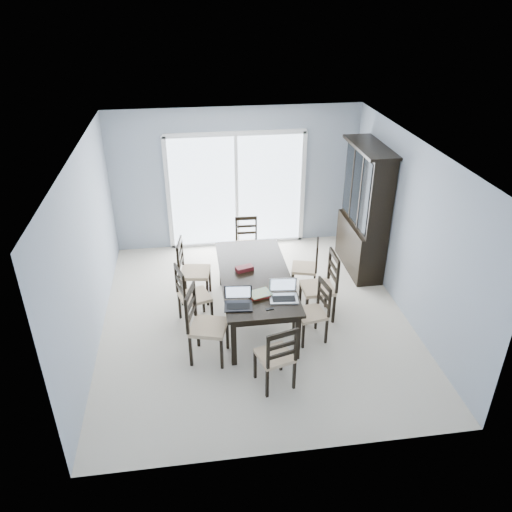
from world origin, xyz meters
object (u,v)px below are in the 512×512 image
object	(u,v)px
chair_left_near	(200,317)
chair_left_far	(188,264)
chair_end_far	(247,237)
game_box	(244,269)
chair_left_mid	(188,290)
laptop_dark	(238,303)
laptop_silver	(284,295)
china_hutch	(364,212)
chair_right_mid	(325,279)
hot_tub	(188,203)
chair_right_far	(310,261)
cell_phone	(270,309)
chair_right_near	(317,305)
dining_table	(255,279)
chair_end_near	(278,352)

from	to	relation	value
chair_left_near	chair_left_far	size ratio (longest dim) A/B	1.03
chair_end_far	game_box	size ratio (longest dim) A/B	4.07
chair_left_mid	chair_left_far	xyz separation A→B (m)	(0.02, 0.68, 0.04)
chair_left_mid	chair_left_far	size ratio (longest dim) A/B	0.94
laptop_dark	laptop_silver	size ratio (longest dim) A/B	0.98
chair_left_far	china_hutch	bearing A→B (deg)	109.52
chair_left_far	laptop_silver	world-z (taller)	chair_left_far
chair_right_mid	laptop_dark	xyz separation A→B (m)	(-1.35, -0.70, 0.17)
chair_left_mid	laptop_silver	xyz separation A→B (m)	(1.26, -0.68, 0.23)
chair_end_far	hot_tub	xyz separation A→B (m)	(-0.98, 1.88, -0.09)
chair_right_mid	chair_end_far	bearing A→B (deg)	28.17
china_hutch	chair_right_mid	bearing A→B (deg)	-126.98
china_hutch	chair_left_mid	world-z (taller)	china_hutch
laptop_dark	game_box	bearing A→B (deg)	84.18
chair_left_near	chair_left_far	distance (m)	1.46
chair_left_mid	chair_right_far	size ratio (longest dim) A/B	1.06
chair_left_far	laptop_silver	bearing A→B (deg)	50.75
game_box	cell_phone	bearing A→B (deg)	-78.78
chair_left_near	chair_end_far	size ratio (longest dim) A/B	1.17
chair_right_near	chair_right_far	xyz separation A→B (m)	(0.19, 1.20, 0.01)
chair_right_near	hot_tub	xyz separation A→B (m)	(-1.68, 4.10, -0.09)
dining_table	chair_end_near	distance (m)	1.52
laptop_dark	chair_right_mid	bearing A→B (deg)	33.23
chair_end_near	chair_end_far	bearing A→B (deg)	74.38
chair_right_near	chair_end_far	xyz separation A→B (m)	(-0.70, 2.21, 0.00)
chair_end_near	chair_left_far	bearing A→B (deg)	99.55
chair_left_far	hot_tub	xyz separation A→B (m)	(0.05, 2.84, -0.17)
chair_left_near	laptop_silver	distance (m)	1.13
china_hutch	laptop_dark	size ratio (longest dim) A/B	5.69
chair_end_far	chair_left_mid	bearing A→B (deg)	59.83
chair_right_mid	chair_right_far	xyz separation A→B (m)	(-0.05, 0.70, -0.09)
chair_left_mid	chair_right_far	world-z (taller)	chair_left_mid
chair_right_far	cell_phone	bearing A→B (deg)	164.69
chair_end_far	chair_left_near	bearing A→B (deg)	71.92
china_hutch	chair_end_far	xyz separation A→B (m)	(-1.95, 0.38, -0.53)
chair_left_mid	chair_right_mid	bearing A→B (deg)	71.09
chair_left_near	chair_right_far	size ratio (longest dim) A/B	1.16
dining_table	laptop_dark	xyz separation A→B (m)	(-0.33, -0.78, 0.14)
chair_left_far	chair_right_far	world-z (taller)	chair_left_far
chair_end_near	chair_left_near	bearing A→B (deg)	125.11
laptop_dark	hot_tub	bearing A→B (deg)	103.50
laptop_dark	hot_tub	distance (m)	4.34
china_hutch	game_box	world-z (taller)	china_hutch
chair_left_mid	laptop_silver	distance (m)	1.45
china_hutch	chair_left_near	distance (m)	3.53
game_box	laptop_dark	bearing A→B (deg)	-101.75
chair_right_mid	chair_end_far	size ratio (longest dim) A/B	1.17
dining_table	chair_right_mid	distance (m)	1.02
chair_end_near	chair_end_far	xyz separation A→B (m)	(0.01, 3.14, -0.03)
chair_left_far	chair_right_near	xyz separation A→B (m)	(1.73, -1.25, -0.08)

